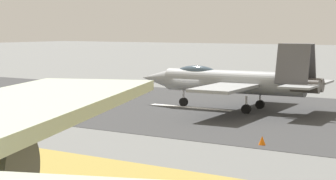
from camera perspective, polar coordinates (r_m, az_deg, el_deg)
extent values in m
plane|color=slate|center=(50.54, 2.05, -1.71)|extent=(400.00, 400.00, 0.00)
cube|color=#353537|center=(50.54, 2.05, -1.70)|extent=(240.00, 26.00, 0.02)
cube|color=white|center=(50.45, 2.22, -1.70)|extent=(8.00, 0.70, 0.00)
cylinder|color=gray|center=(49.07, 6.40, 0.80)|extent=(12.28, 2.74, 1.92)
cone|color=gray|center=(52.38, -1.19, 1.16)|extent=(2.92, 1.82, 1.63)
ellipsoid|color=#3F5160|center=(50.41, 2.80, 1.79)|extent=(3.67, 1.34, 1.10)
cylinder|color=#47423D|center=(46.52, 13.27, 0.39)|extent=(2.27, 1.25, 1.10)
cylinder|color=#47423D|center=(47.57, 13.62, 0.50)|extent=(2.27, 1.25, 1.10)
cube|color=gray|center=(44.87, 5.55, 0.19)|extent=(3.83, 6.62, 0.24)
cube|color=gray|center=(52.58, 9.15, 1.00)|extent=(3.83, 6.62, 0.24)
cube|color=gray|center=(44.74, 12.63, 0.32)|extent=(2.58, 2.96, 0.16)
cube|color=gray|center=(49.34, 14.20, 0.80)|extent=(2.58, 2.96, 0.16)
cube|color=#504F53|center=(46.31, 12.08, 2.50)|extent=(2.66, 1.12, 3.14)
cube|color=#504F53|center=(48.03, 12.71, 2.61)|extent=(2.66, 1.12, 3.14)
cylinder|color=silver|center=(51.20, 1.53, -0.82)|extent=(0.18, 0.18, 1.40)
cylinder|color=black|center=(51.24, 1.53, -1.18)|extent=(0.78, 0.35, 0.76)
cylinder|color=silver|center=(47.11, 7.66, -1.47)|extent=(0.18, 0.18, 1.40)
cylinder|color=black|center=(47.15, 7.65, -1.85)|extent=(0.78, 0.35, 0.76)
cylinder|color=silver|center=(50.08, 8.99, -1.05)|extent=(0.18, 0.18, 1.40)
cylinder|color=black|center=(50.12, 8.98, -1.41)|extent=(0.78, 0.35, 0.76)
cone|color=orange|center=(34.65, 9.18, -4.90)|extent=(0.44, 0.44, 0.55)
cone|color=orange|center=(42.60, -9.26, -2.86)|extent=(0.44, 0.44, 0.55)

